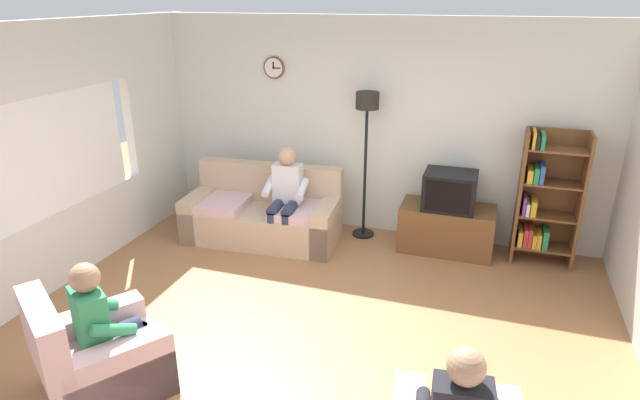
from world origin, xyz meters
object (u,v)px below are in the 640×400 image
floor_lamp (367,125)px  person_on_couch (285,193)px  tv_stand (446,229)px  tv (450,190)px  couch (263,215)px  armchair_near_window (99,360)px  person_in_left_armchair (105,321)px  bookshelf (544,200)px

floor_lamp → person_on_couch: size_ratio=1.49×
tv_stand → person_on_couch: (-1.88, -0.50, 0.42)m
tv → floor_lamp: floor_lamp is taller
couch → person_on_couch: person_on_couch is taller
floor_lamp → armchair_near_window: size_ratio=1.57×
floor_lamp → person_in_left_armchair: 3.70m
floor_lamp → person_in_left_armchair: bearing=-109.2°
couch → person_on_couch: bearing=-17.3°
bookshelf → person_in_left_armchair: bookshelf is taller
bookshelf → person_on_couch: 2.98m
tv_stand → bookshelf: (1.04, 0.07, 0.48)m
armchair_near_window → floor_lamp: bearing=70.4°
tv → person_in_left_armchair: person_in_left_armchair is taller
tv → armchair_near_window: (-2.29, -3.35, -0.49)m
floor_lamp → tv: bearing=-6.7°
couch → armchair_near_window: same height
tv → armchair_near_window: tv is taller
bookshelf → floor_lamp: size_ratio=0.84×
tv → person_on_couch: (-1.88, -0.48, -0.08)m
bookshelf → person_on_couch: (-2.92, -0.57, -0.06)m
couch → person_on_couch: size_ratio=1.58×
tv_stand → floor_lamp: size_ratio=0.59×
tv → person_in_left_armchair: bearing=-124.3°
floor_lamp → armchair_near_window: floor_lamp is taller
tv_stand → person_in_left_armchair: 4.00m
tv_stand → tv: 0.50m
armchair_near_window → person_on_couch: bearing=82.0°
floor_lamp → person_on_couch: bearing=-144.3°
floor_lamp → person_in_left_armchair: size_ratio=1.65×
tv_stand → person_on_couch: 1.99m
bookshelf → person_in_left_armchair: 4.70m
tv → floor_lamp: size_ratio=0.32×
tv_stand → floor_lamp: bearing=174.6°
tv → person_in_left_armchair: size_ratio=0.54×
armchair_near_window → person_on_couch: 2.93m
floor_lamp → person_in_left_armchair: floor_lamp is taller
tv_stand → bookshelf: bearing=4.0°
couch → person_on_couch: 0.53m
tv → person_in_left_armchair: (-2.24, -3.28, -0.17)m
armchair_near_window → person_in_left_armchair: person_in_left_armchair is taller
tv_stand → person_in_left_armchair: size_ratio=0.98×
couch → tv: (2.24, 0.37, 0.47)m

